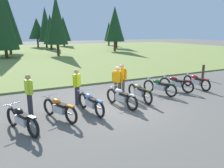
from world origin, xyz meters
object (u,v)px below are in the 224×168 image
Objects in this scene: trail_marker_post at (203,72)px; rider_near_row_end at (117,81)px; motorcycle_red at (196,81)px; rider_in_hivis_vest at (77,85)px; motorcycle_british_green at (159,87)px; motorcycle_sky_blue at (91,103)px; motorcycle_olive at (140,92)px; rider_checking_bike at (122,78)px; rider_with_back_turned at (29,92)px; motorcycle_maroon at (176,83)px; motorcycle_orange at (59,108)px; motorcycle_silver at (121,97)px; motorcycle_black at (22,119)px.

rider_near_row_end is at bearing -169.11° from trail_marker_post.
motorcycle_red is 1.26× the size of rider_in_hivis_vest.
motorcycle_sky_blue is at bearing -167.81° from motorcycle_british_green.
trail_marker_post is at bearing 17.60° from motorcycle_olive.
rider_near_row_end and rider_checking_bike have the same top height.
motorcycle_olive is at bearing -162.40° from trail_marker_post.
rider_near_row_end is at bearing 31.91° from motorcycle_sky_blue.
motorcycle_olive is 7.13m from trail_marker_post.
rider_near_row_end is at bearing 177.53° from motorcycle_red.
rider_with_back_turned is at bearing -169.90° from rider_checking_bike.
motorcycle_maroon is at bearing -1.46° from rider_near_row_end.
motorcycle_orange is 0.94× the size of motorcycle_olive.
motorcycle_silver is 3.92m from rider_with_back_turned.
motorcycle_silver is at bearing -120.08° from rider_checking_bike.
motorcycle_orange is at bearing -165.65° from trail_marker_post.
rider_near_row_end is 1.00× the size of rider_checking_bike.
rider_with_back_turned is (-9.38, -0.05, 0.51)m from motorcycle_red.
motorcycle_olive is 4.35m from motorcycle_red.
rider_with_back_turned is at bearing -179.72° from motorcycle_red.
motorcycle_british_green is at bearing -24.03° from rider_checking_bike.
motorcycle_olive is (4.13, 0.64, 0.00)m from motorcycle_orange.
motorcycle_silver is at bearing -162.42° from trail_marker_post.
motorcycle_silver is at bearing 4.84° from motorcycle_orange.
motorcycle_sky_blue is at bearing -144.57° from rider_checking_bike.
motorcycle_british_green is 1.21× the size of rider_with_back_turned.
rider_with_back_turned is at bearing -176.32° from rider_near_row_end.
rider_in_hivis_vest reaches higher than motorcycle_olive.
trail_marker_post is (3.94, 1.57, 0.08)m from motorcycle_maroon.
motorcycle_orange is at bearing 20.40° from motorcycle_black.
rider_near_row_end is at bearing 178.54° from motorcycle_maroon.
motorcycle_silver is 1.24× the size of rider_checking_bike.
motorcycle_orange and motorcycle_red have the same top height.
motorcycle_british_green is 1.31m from motorcycle_maroon.
motorcycle_olive is 1.26× the size of rider_checking_bike.
trail_marker_post is at bearing 8.15° from rider_in_hivis_vest.
trail_marker_post reaches higher than motorcycle_british_green.
motorcycle_black is 1.19× the size of rider_near_row_end.
motorcycle_sky_blue is 3.09m from rider_checking_bike.
motorcycle_british_green is at bearing -179.47° from motorcycle_red.
motorcycle_black is 1.51m from motorcycle_orange.
trail_marker_post is at bearing 14.35° from motorcycle_orange.
motorcycle_olive is 2.02× the size of trail_marker_post.
rider_near_row_end is 4.20m from rider_with_back_turned.
motorcycle_sky_blue is (2.77, 0.66, 0.00)m from motorcycle_black.
motorcycle_olive and motorcycle_red have the same top height.
motorcycle_maroon is at bearing 174.97° from motorcycle_red.
motorcycle_orange is 7.10m from motorcycle_maroon.
rider_near_row_end is at bearing 21.55° from motorcycle_black.
motorcycle_maroon is 4.24m from trail_marker_post.
motorcycle_orange is at bearing -175.16° from motorcycle_silver.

